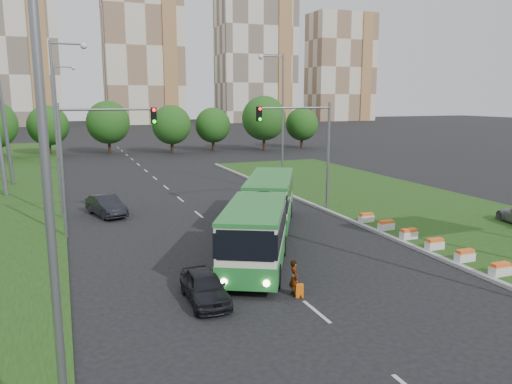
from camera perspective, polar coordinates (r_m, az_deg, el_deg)
name	(u,v)px	position (r m, az deg, el deg)	size (l,w,h in m)	color
ground	(313,258)	(26.54, 6.55, -7.52)	(360.00, 360.00, 0.00)	black
grass_median	(416,207)	(40.01, 17.78, -1.67)	(14.00, 60.00, 0.15)	#1A3F12
median_kerb	(336,215)	(36.10, 9.15, -2.56)	(0.30, 60.00, 0.18)	#9B9B9B
lane_markings	(175,195)	(43.96, -9.22, -0.33)	(0.20, 100.00, 0.01)	#BABAB3
flower_planters	(435,244)	(29.00, 19.75, -5.59)	(1.10, 13.70, 0.60)	silver
traffic_mast_median	(309,139)	(36.42, 6.07, 6.01)	(5.76, 0.32, 8.00)	slate
traffic_mast_left	(89,148)	(31.43, -18.50, 4.81)	(5.76, 0.32, 8.00)	slate
street_lamps	(205,133)	(33.54, -5.90, 6.74)	(36.00, 60.00, 12.00)	slate
tree_line	(208,123)	(80.39, -5.49, 7.89)	(120.00, 8.00, 9.00)	#1A5416
apartment_tower_cwest	(8,39)	(173.68, -26.48, 15.39)	(28.00, 15.00, 52.00)	beige
apartment_tower_ceast	(143,47)	(175.15, -12.82, 15.83)	(25.00, 15.00, 50.00)	beige
apartment_tower_east	(256,56)	(185.42, -0.04, 15.31)	(27.00, 15.00, 47.00)	beige
midrise_east	(340,68)	(200.48, 9.61, 13.81)	(24.00, 14.00, 40.00)	beige
articulated_bus	(258,213)	(28.71, 0.20, -2.47)	(2.68, 17.16, 2.83)	silver
car_left_near	(205,287)	(20.90, -5.88, -10.70)	(1.53, 3.80, 1.30)	black
car_left_far	(106,206)	(37.15, -16.75, -1.50)	(1.55, 4.43, 1.46)	black
pedestrian	(294,278)	(21.44, 4.36, -9.75)	(0.57, 0.37, 1.55)	gray
shopping_trolley	(300,291)	(21.47, 5.00, -11.18)	(0.32, 0.34, 0.55)	orange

